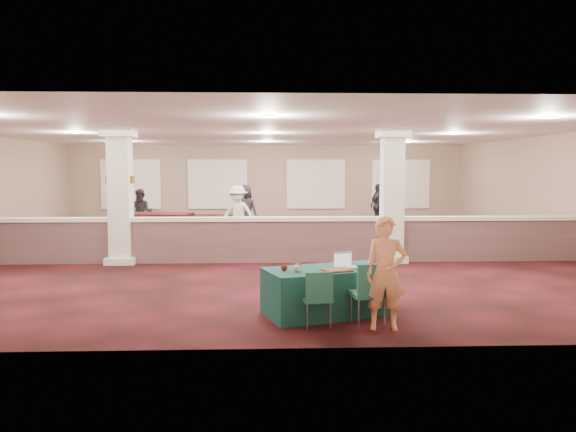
{
  "coord_description": "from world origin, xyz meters",
  "views": [
    {
      "loc": [
        -0.05,
        -14.94,
        2.3
      ],
      "look_at": [
        0.46,
        -2.0,
        1.17
      ],
      "focal_mm": 35.0,
      "sensor_mm": 36.0,
      "label": 1
    }
  ],
  "objects_px": {
    "far_table_front_right": "(345,228)",
    "far_table_back_right": "(344,227)",
    "far_table_front_left": "(26,238)",
    "far_table_back_left": "(160,226)",
    "attendee_d": "(245,211)",
    "conf_chair_main": "(370,289)",
    "conf_chair_side": "(318,294)",
    "far_table_front_center": "(219,239)",
    "attendee_c": "(378,206)",
    "attendee_a": "(141,212)",
    "woman": "(386,273)",
    "far_table_back_center": "(209,224)",
    "attendee_b": "(238,214)",
    "near_table": "(327,291)"
  },
  "relations": [
    {
      "from": "conf_chair_side",
      "to": "attendee_d",
      "type": "xyz_separation_m",
      "value": [
        -1.42,
        10.58,
        0.38
      ]
    },
    {
      "from": "conf_chair_side",
      "to": "far_table_front_left",
      "type": "height_order",
      "value": "conf_chair_side"
    },
    {
      "from": "attendee_a",
      "to": "attendee_d",
      "type": "bearing_deg",
      "value": -7.57
    },
    {
      "from": "far_table_back_left",
      "to": "attendee_d",
      "type": "bearing_deg",
      "value": 6.25
    },
    {
      "from": "far_table_back_right",
      "to": "attendee_d",
      "type": "height_order",
      "value": "attendee_d"
    },
    {
      "from": "far_table_front_left",
      "to": "far_table_back_center",
      "type": "bearing_deg",
      "value": 41.93
    },
    {
      "from": "far_table_front_right",
      "to": "attendee_a",
      "type": "relative_size",
      "value": 1.03
    },
    {
      "from": "far_table_front_left",
      "to": "far_table_back_center",
      "type": "relative_size",
      "value": 1.2
    },
    {
      "from": "far_table_front_left",
      "to": "far_table_back_right",
      "type": "distance_m",
      "value": 9.46
    },
    {
      "from": "conf_chair_main",
      "to": "attendee_b",
      "type": "xyz_separation_m",
      "value": [
        -2.35,
        9.41,
        0.32
      ]
    },
    {
      "from": "near_table",
      "to": "woman",
      "type": "xyz_separation_m",
      "value": [
        0.73,
        -0.83,
        0.44
      ]
    },
    {
      "from": "conf_chair_side",
      "to": "far_table_front_center",
      "type": "xyz_separation_m",
      "value": [
        -2.02,
        7.38,
        -0.16
      ]
    },
    {
      "from": "far_table_front_left",
      "to": "far_table_back_left",
      "type": "bearing_deg",
      "value": 43.77
    },
    {
      "from": "attendee_b",
      "to": "attendee_d",
      "type": "height_order",
      "value": "attendee_b"
    },
    {
      "from": "woman",
      "to": "far_table_back_left",
      "type": "relative_size",
      "value": 0.8
    },
    {
      "from": "far_table_front_center",
      "to": "attendee_b",
      "type": "xyz_separation_m",
      "value": [
        0.42,
        2.04,
        0.54
      ]
    },
    {
      "from": "far_table_front_right",
      "to": "far_table_back_right",
      "type": "distance_m",
      "value": 0.21
    },
    {
      "from": "far_table_front_left",
      "to": "attendee_d",
      "type": "relative_size",
      "value": 1.13
    },
    {
      "from": "conf_chair_side",
      "to": "far_table_back_center",
      "type": "distance_m",
      "value": 11.73
    },
    {
      "from": "near_table",
      "to": "conf_chair_side",
      "type": "xyz_separation_m",
      "value": [
        -0.22,
        -0.71,
        0.12
      ]
    },
    {
      "from": "near_table",
      "to": "attendee_a",
      "type": "relative_size",
      "value": 1.21
    },
    {
      "from": "far_table_front_right",
      "to": "far_table_back_center",
      "type": "xyz_separation_m",
      "value": [
        -4.5,
        1.34,
        0.0
      ]
    },
    {
      "from": "far_table_front_right",
      "to": "attendee_c",
      "type": "bearing_deg",
      "value": 60.79
    },
    {
      "from": "far_table_back_center",
      "to": "far_table_front_left",
      "type": "bearing_deg",
      "value": -138.07
    },
    {
      "from": "attendee_d",
      "to": "attendee_a",
      "type": "bearing_deg",
      "value": 15.64
    },
    {
      "from": "conf_chair_main",
      "to": "attendee_d",
      "type": "xyz_separation_m",
      "value": [
        -2.17,
        10.57,
        0.31
      ]
    },
    {
      "from": "far_table_back_center",
      "to": "attendee_c",
      "type": "distance_m",
      "value": 6.42
    },
    {
      "from": "woman",
      "to": "attendee_d",
      "type": "xyz_separation_m",
      "value": [
        -2.36,
        10.7,
        0.06
      ]
    },
    {
      "from": "attendee_b",
      "to": "conf_chair_side",
      "type": "bearing_deg",
      "value": -58.06
    },
    {
      "from": "conf_chair_main",
      "to": "far_table_back_right",
      "type": "relative_size",
      "value": 0.58
    },
    {
      "from": "conf_chair_main",
      "to": "far_table_front_right",
      "type": "relative_size",
      "value": 0.58
    },
    {
      "from": "far_table_back_center",
      "to": "attendee_a",
      "type": "xyz_separation_m",
      "value": [
        -2.23,
        -0.34,
        0.45
      ]
    },
    {
      "from": "far_table_front_right",
      "to": "attendee_c",
      "type": "relative_size",
      "value": 0.96
    },
    {
      "from": "conf_chair_main",
      "to": "attendee_b",
      "type": "relative_size",
      "value": 0.54
    },
    {
      "from": "far_table_front_center",
      "to": "attendee_b",
      "type": "distance_m",
      "value": 2.15
    },
    {
      "from": "conf_chair_main",
      "to": "far_table_back_left",
      "type": "bearing_deg",
      "value": 108.4
    },
    {
      "from": "far_table_back_right",
      "to": "near_table",
      "type": "bearing_deg",
      "value": -99.49
    },
    {
      "from": "conf_chair_side",
      "to": "far_table_front_right",
      "type": "xyz_separation_m",
      "value": [
        1.82,
        10.08,
        -0.16
      ]
    },
    {
      "from": "far_table_back_left",
      "to": "attendee_a",
      "type": "relative_size",
      "value": 1.29
    },
    {
      "from": "attendee_a",
      "to": "attendee_b",
      "type": "xyz_separation_m",
      "value": [
        3.31,
        -1.66,
        0.09
      ]
    },
    {
      "from": "far_table_front_left",
      "to": "attendee_b",
      "type": "distance_m",
      "value": 5.96
    },
    {
      "from": "near_table",
      "to": "far_table_front_left",
      "type": "xyz_separation_m",
      "value": [
        -7.4,
        6.67,
        0.03
      ]
    },
    {
      "from": "woman",
      "to": "far_table_front_right",
      "type": "distance_m",
      "value": 10.25
    },
    {
      "from": "attendee_c",
      "to": "attendee_d",
      "type": "height_order",
      "value": "attendee_d"
    },
    {
      "from": "far_table_back_center",
      "to": "attendee_b",
      "type": "xyz_separation_m",
      "value": [
        1.08,
        -2.0,
        0.54
      ]
    },
    {
      "from": "woman",
      "to": "far_table_back_right",
      "type": "distance_m",
      "value": 10.46
    },
    {
      "from": "near_table",
      "to": "conf_chair_side",
      "type": "distance_m",
      "value": 0.75
    },
    {
      "from": "far_table_back_left",
      "to": "attendee_c",
      "type": "distance_m",
      "value": 8.16
    },
    {
      "from": "conf_chair_main",
      "to": "conf_chair_side",
      "type": "bearing_deg",
      "value": 173.77
    },
    {
      "from": "attendee_b",
      "to": "far_table_front_left",
      "type": "bearing_deg",
      "value": -137.63
    }
  ]
}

